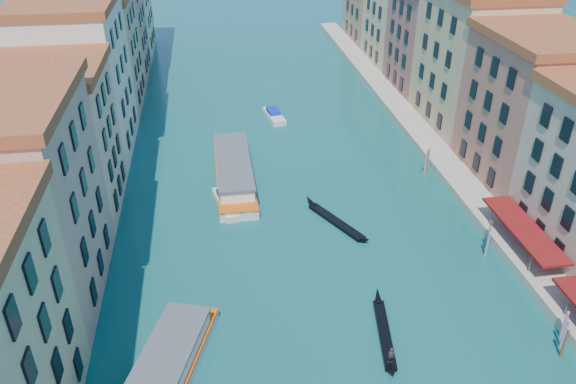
{
  "coord_description": "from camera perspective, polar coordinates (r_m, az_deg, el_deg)",
  "views": [
    {
      "loc": [
        -8.63,
        -4.59,
        35.16
      ],
      "look_at": [
        -1.33,
        45.21,
        5.78
      ],
      "focal_mm": 35.0,
      "sensor_mm": 36.0,
      "label": 1
    }
  ],
  "objects": [
    {
      "name": "vaporetto_near",
      "position": [
        45.99,
        -12.9,
        -18.38
      ],
      "size": [
        9.47,
        18.08,
        2.64
      ],
      "rotation": [
        0.0,
        0.0,
        -0.32
      ],
      "color": "silver",
      "rests_on": "ground"
    },
    {
      "name": "motorboat_mid",
      "position": [
        66.95,
        -6.12,
        -1.01
      ],
      "size": [
        3.69,
        7.57,
        1.5
      ],
      "rotation": [
        0.0,
        0.0,
        0.2
      ],
      "color": "silver",
      "rests_on": "ground"
    },
    {
      "name": "right_bank_palazzos",
      "position": [
        83.55,
        20.03,
        10.76
      ],
      "size": [
        12.8,
        128.4,
        21.0
      ],
      "color": "#AE453A",
      "rests_on": "ground"
    },
    {
      "name": "quay",
      "position": [
        83.56,
        14.04,
        4.82
      ],
      "size": [
        4.0,
        140.0,
        1.0
      ],
      "primitive_type": "cube",
      "color": "#A19681",
      "rests_on": "ground"
    },
    {
      "name": "left_bank_palazzos",
      "position": [
        75.81,
        -21.31,
        8.57
      ],
      "size": [
        12.8,
        128.4,
        21.0
      ],
      "color": "#D1B38E",
      "rests_on": "ground"
    },
    {
      "name": "gondola_far",
      "position": [
        63.92,
        4.79,
        -2.86
      ],
      "size": [
        6.09,
        10.54,
        1.62
      ],
      "rotation": [
        0.0,
        0.0,
        0.48
      ],
      "color": "black",
      "rests_on": "ground"
    },
    {
      "name": "motorboat_far",
      "position": [
        90.74,
        -1.44,
        7.84
      ],
      "size": [
        3.15,
        6.96,
        1.39
      ],
      "rotation": [
        0.0,
        0.0,
        0.16
      ],
      "color": "silver",
      "rests_on": "ground"
    },
    {
      "name": "vaporetto_far",
      "position": [
        72.2,
        -5.51,
        2.19
      ],
      "size": [
        4.57,
        19.96,
        2.97
      ],
      "rotation": [
        0.0,
        0.0,
        -0.0
      ],
      "color": "silver",
      "rests_on": "ground"
    },
    {
      "name": "mooring_poles_right",
      "position": [
        55.05,
        24.72,
        -11.05
      ],
      "size": [
        1.44,
        54.24,
        3.2
      ],
      "color": "brown",
      "rests_on": "ground"
    },
    {
      "name": "gondola_fore",
      "position": [
        50.48,
        9.77,
        -13.87
      ],
      "size": [
        2.46,
        10.66,
        2.13
      ],
      "rotation": [
        0.0,
        0.0,
        -0.16
      ],
      "color": "black",
      "rests_on": "ground"
    }
  ]
}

